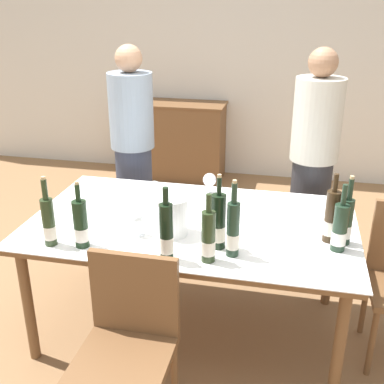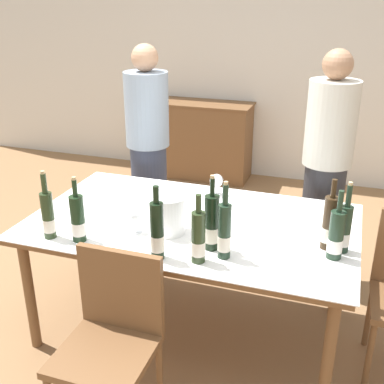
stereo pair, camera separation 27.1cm
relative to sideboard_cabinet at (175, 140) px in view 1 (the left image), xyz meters
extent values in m
plane|color=olive|center=(0.79, -2.64, -0.43)|extent=(12.00, 12.00, 0.00)
cube|color=silver|center=(0.79, 0.29, 0.97)|extent=(8.00, 0.10, 2.80)
cube|color=brown|center=(0.00, 0.00, -0.01)|extent=(1.10, 0.44, 0.84)
cube|color=brown|center=(0.00, 0.00, 0.42)|extent=(1.14, 0.46, 0.02)
cylinder|color=brown|center=(-0.05, -3.10, -0.07)|extent=(0.06, 0.06, 0.71)
cylinder|color=brown|center=(1.63, -3.10, -0.07)|extent=(0.06, 0.06, 0.71)
cylinder|color=brown|center=(-0.05, -2.18, -0.07)|extent=(0.06, 0.06, 0.71)
cylinder|color=brown|center=(1.63, -2.18, -0.07)|extent=(0.06, 0.06, 0.71)
cube|color=brown|center=(0.79, -2.64, 0.30)|extent=(1.83, 1.08, 0.04)
cube|color=white|center=(0.79, -2.64, 0.32)|extent=(1.86, 1.11, 0.01)
cylinder|color=white|center=(0.72, -2.81, 0.43)|extent=(0.18, 0.18, 0.21)
cylinder|color=white|center=(0.72, -2.81, 0.53)|extent=(0.19, 0.19, 0.01)
cylinder|color=black|center=(0.99, -2.91, 0.47)|extent=(0.08, 0.08, 0.29)
cylinder|color=silver|center=(0.99, -2.91, 0.41)|extent=(0.08, 0.08, 0.08)
cylinder|color=black|center=(0.99, -2.91, 0.66)|extent=(0.02, 0.02, 0.09)
cylinder|color=tan|center=(0.99, -2.91, 0.72)|extent=(0.02, 0.02, 0.02)
cylinder|color=#332314|center=(1.55, -2.72, 0.46)|extent=(0.07, 0.07, 0.28)
cylinder|color=silver|center=(1.55, -2.72, 0.40)|extent=(0.07, 0.07, 0.08)
cylinder|color=#332314|center=(1.55, -2.72, 0.65)|extent=(0.03, 0.03, 0.10)
cylinder|color=#1E3323|center=(1.63, -2.73, 0.45)|extent=(0.06, 0.06, 0.25)
cylinder|color=white|center=(1.63, -2.73, 0.39)|extent=(0.06, 0.06, 0.07)
cylinder|color=#1E3323|center=(1.63, -2.73, 0.63)|extent=(0.03, 0.03, 0.11)
cylinder|color=tan|center=(1.63, -2.73, 0.69)|extent=(0.02, 0.02, 0.02)
cylinder|color=black|center=(0.30, -3.06, 0.45)|extent=(0.07, 0.07, 0.25)
cylinder|color=white|center=(0.30, -3.06, 0.39)|extent=(0.08, 0.08, 0.07)
cylinder|color=black|center=(0.30, -3.06, 0.62)|extent=(0.03, 0.03, 0.09)
cylinder|color=tan|center=(0.30, -3.06, 0.68)|extent=(0.02, 0.02, 0.02)
cylinder|color=#28381E|center=(0.96, -3.06, 0.45)|extent=(0.07, 0.07, 0.26)
cylinder|color=silver|center=(0.96, -3.06, 0.40)|extent=(0.07, 0.07, 0.07)
cylinder|color=#28381E|center=(0.96, -3.06, 0.63)|extent=(0.03, 0.03, 0.09)
cylinder|color=black|center=(0.76, -3.09, 0.47)|extent=(0.07, 0.07, 0.30)
cylinder|color=silver|center=(0.76, -3.09, 0.41)|extent=(0.07, 0.07, 0.08)
cylinder|color=black|center=(0.76, -3.09, 0.66)|extent=(0.03, 0.03, 0.09)
cylinder|color=#1E3323|center=(1.59, -2.81, 0.45)|extent=(0.07, 0.07, 0.25)
cylinder|color=white|center=(1.59, -2.81, 0.39)|extent=(0.08, 0.08, 0.07)
cylinder|color=#1E3323|center=(1.59, -2.81, 0.63)|extent=(0.03, 0.03, 0.11)
cylinder|color=#1E3323|center=(1.07, -2.98, 0.47)|extent=(0.06, 0.06, 0.28)
cylinder|color=silver|center=(1.07, -2.98, 0.40)|extent=(0.07, 0.07, 0.08)
cylinder|color=#1E3323|center=(1.07, -2.98, 0.66)|extent=(0.03, 0.03, 0.10)
cylinder|color=tan|center=(1.07, -2.98, 0.72)|extent=(0.02, 0.02, 0.02)
cylinder|color=#28381E|center=(0.13, -3.07, 0.45)|extent=(0.07, 0.07, 0.26)
cylinder|color=silver|center=(0.13, -3.07, 0.40)|extent=(0.07, 0.07, 0.07)
cylinder|color=#28381E|center=(0.13, -3.07, 0.63)|extent=(0.03, 0.03, 0.11)
cylinder|color=tan|center=(0.13, -3.07, 0.69)|extent=(0.02, 0.02, 0.02)
cylinder|color=white|center=(0.81, -2.22, 0.33)|extent=(0.06, 0.06, 0.00)
cylinder|color=white|center=(0.81, -2.22, 0.36)|extent=(0.01, 0.01, 0.06)
sphere|color=white|center=(0.81, -2.22, 0.42)|extent=(0.09, 0.09, 0.09)
cylinder|color=white|center=(0.54, -2.87, 0.33)|extent=(0.07, 0.07, 0.00)
cylinder|color=white|center=(0.54, -2.87, 0.36)|extent=(0.01, 0.01, 0.07)
sphere|color=white|center=(0.54, -2.87, 0.43)|extent=(0.07, 0.07, 0.07)
cylinder|color=white|center=(0.51, -2.45, 0.33)|extent=(0.06, 0.06, 0.00)
cylinder|color=white|center=(0.51, -2.45, 0.37)|extent=(0.01, 0.01, 0.07)
sphere|color=white|center=(0.51, -2.45, 0.43)|extent=(0.08, 0.08, 0.08)
cylinder|color=brown|center=(1.83, -2.83, -0.22)|extent=(0.03, 0.03, 0.42)
cylinder|color=brown|center=(1.83, -2.46, -0.22)|extent=(0.03, 0.03, 0.42)
cylinder|color=brown|center=(0.48, -3.32, -0.21)|extent=(0.03, 0.03, 0.45)
cylinder|color=brown|center=(0.85, -3.32, -0.21)|extent=(0.03, 0.03, 0.45)
cube|color=brown|center=(0.67, -3.51, 0.03)|extent=(0.42, 0.42, 0.04)
cube|color=brown|center=(0.67, -3.32, 0.26)|extent=(0.42, 0.04, 0.41)
cylinder|color=#383F56|center=(0.13, -1.75, 0.01)|extent=(0.28, 0.28, 0.89)
cylinder|color=#8C9EB2|center=(0.13, -1.75, 0.74)|extent=(0.33, 0.33, 0.55)
sphere|color=tan|center=(0.13, -1.75, 1.11)|extent=(0.20, 0.20, 0.20)
cylinder|color=#2D2D33|center=(1.47, -1.80, 0.02)|extent=(0.28, 0.28, 0.90)
cylinder|color=beige|center=(1.47, -1.80, 0.75)|extent=(0.33, 0.33, 0.56)
sphere|color=#A37556|center=(1.47, -1.80, 1.13)|extent=(0.19, 0.19, 0.19)
camera|label=1|loc=(1.33, -5.08, 1.54)|focal=45.00mm
camera|label=2|loc=(1.59, -5.01, 1.54)|focal=45.00mm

